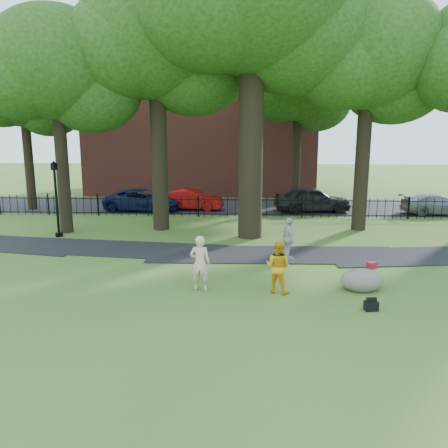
# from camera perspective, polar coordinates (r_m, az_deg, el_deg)

# --- Properties ---
(ground) EXTENTS (120.00, 120.00, 0.00)m
(ground) POSITION_cam_1_polar(r_m,az_deg,el_deg) (13.84, 3.34, -8.33)
(ground) COLOR #3B5D20
(ground) RESTS_ON ground
(footpath) EXTENTS (36.07, 3.85, 0.03)m
(footpath) POSITION_cam_1_polar(r_m,az_deg,el_deg) (17.59, 6.63, -4.03)
(footpath) COLOR black
(footpath) RESTS_ON ground
(street) EXTENTS (80.00, 7.00, 0.02)m
(street) POSITION_cam_1_polar(r_m,az_deg,el_deg) (29.40, 3.40, 2.33)
(street) COLOR black
(street) RESTS_ON ground
(iron_fence) EXTENTS (44.00, 0.04, 1.20)m
(iron_fence) POSITION_cam_1_polar(r_m,az_deg,el_deg) (25.36, 3.40, 2.22)
(iron_fence) COLOR black
(iron_fence) RESTS_ON ground
(brick_building) EXTENTS (18.00, 8.00, 12.00)m
(brick_building) POSITION_cam_1_polar(r_m,az_deg,el_deg) (37.25, -2.82, 13.54)
(brick_building) COLOR brown
(brick_building) RESTS_ON ground
(big_tree) EXTENTS (10.08, 8.61, 14.37)m
(big_tree) POSITION_cam_1_polar(r_m,az_deg,el_deg) (20.84, 4.15, 26.66)
(big_tree) COLOR black
(big_tree) RESTS_ON ground
(tree_row) EXTENTS (26.82, 7.96, 12.42)m
(tree_row) POSITION_cam_1_polar(r_m,az_deg,el_deg) (21.71, 5.11, 20.66)
(tree_row) COLOR black
(tree_row) RESTS_ON ground
(woman) EXTENTS (0.64, 0.44, 1.72)m
(woman) POSITION_cam_1_polar(r_m,az_deg,el_deg) (13.41, -3.15, -5.13)
(woman) COLOR beige
(woman) RESTS_ON ground
(man) EXTENTS (0.98, 0.90, 1.62)m
(man) POSITION_cam_1_polar(r_m,az_deg,el_deg) (13.32, 7.06, -5.54)
(man) COLOR orange
(man) RESTS_ON ground
(pedestrian) EXTENTS (0.64, 1.04, 1.65)m
(pedestrian) POSITION_cam_1_polar(r_m,az_deg,el_deg) (16.78, 8.42, -1.95)
(pedestrian) COLOR #B6B6BB
(pedestrian) RESTS_ON ground
(boulder) EXTENTS (1.54, 1.38, 0.74)m
(boulder) POSITION_cam_1_polar(r_m,az_deg,el_deg) (14.19, 17.50, -6.79)
(boulder) COLOR slate
(boulder) RESTS_ON ground
(lamppost) EXTENTS (0.35, 0.35, 3.55)m
(lamppost) POSITION_cam_1_polar(r_m,az_deg,el_deg) (21.73, -21.03, 2.95)
(lamppost) COLOR black
(lamppost) RESTS_ON ground
(backpack) EXTENTS (0.38, 0.27, 0.27)m
(backpack) POSITION_cam_1_polar(r_m,az_deg,el_deg) (12.74, 18.66, -10.10)
(backpack) COLOR black
(backpack) RESTS_ON ground
(red_bag) EXTENTS (0.39, 0.32, 0.23)m
(red_bag) POSITION_cam_1_polar(r_m,az_deg,el_deg) (16.61, 18.76, -5.12)
(red_bag) COLOR maroon
(red_bag) RESTS_ON ground
(red_sedan) EXTENTS (4.14, 1.77, 1.33)m
(red_sedan) POSITION_cam_1_polar(r_m,az_deg,el_deg) (27.89, -4.31, 3.20)
(red_sedan) COLOR #A90E0D
(red_sedan) RESTS_ON ground
(navy_van) EXTENTS (5.03, 2.61, 1.35)m
(navy_van) POSITION_cam_1_polar(r_m,az_deg,el_deg) (28.04, -10.54, 3.11)
(navy_van) COLOR #0C183E
(navy_van) RESTS_ON ground
(grey_car) EXTENTS (4.78, 2.30, 1.57)m
(grey_car) POSITION_cam_1_polar(r_m,az_deg,el_deg) (27.66, 11.48, 3.18)
(grey_car) COLOR black
(grey_car) RESTS_ON ground
(silver_car) EXTENTS (4.30, 2.01, 1.22)m
(silver_car) POSITION_cam_1_polar(r_m,az_deg,el_deg) (29.21, 26.05, 2.32)
(silver_car) COLOR gray
(silver_car) RESTS_ON ground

